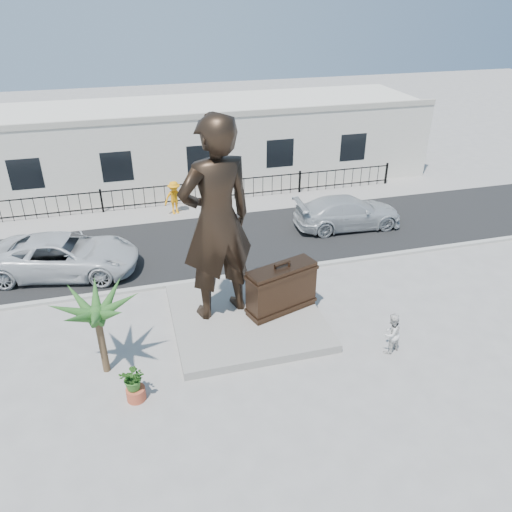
{
  "coord_description": "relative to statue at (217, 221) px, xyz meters",
  "views": [
    {
      "loc": [
        -3.97,
        -12.79,
        10.73
      ],
      "look_at": [
        0.0,
        2.0,
        2.3
      ],
      "focal_mm": 35.0,
      "sensor_mm": 36.0,
      "label": 1
    }
  ],
  "objects": [
    {
      "name": "ground",
      "position": [
        1.37,
        -1.91,
        -3.85
      ],
      "size": [
        100.0,
        100.0,
        0.0
      ],
      "primitive_type": "plane",
      "color": "#9E9991",
      "rests_on": "ground"
    },
    {
      "name": "street",
      "position": [
        1.37,
        6.09,
        -3.85
      ],
      "size": [
        40.0,
        7.0,
        0.01
      ],
      "primitive_type": "cube",
      "color": "black",
      "rests_on": "ground"
    },
    {
      "name": "curb",
      "position": [
        1.37,
        2.59,
        -3.79
      ],
      "size": [
        40.0,
        0.25,
        0.12
      ],
      "primitive_type": "cube",
      "color": "#A5A399",
      "rests_on": "ground"
    },
    {
      "name": "far_sidewalk",
      "position": [
        1.37,
        10.09,
        -3.84
      ],
      "size": [
        40.0,
        2.5,
        0.02
      ],
      "primitive_type": "cube",
      "color": "#9E9991",
      "rests_on": "ground"
    },
    {
      "name": "plinth",
      "position": [
        0.87,
        -0.41,
        -3.7
      ],
      "size": [
        5.2,
        5.2,
        0.3
      ],
      "primitive_type": "cube",
      "color": "gray",
      "rests_on": "ground"
    },
    {
      "name": "fence",
      "position": [
        1.37,
        10.89,
        -3.25
      ],
      "size": [
        22.0,
        0.1,
        1.2
      ],
      "primitive_type": "cube",
      "color": "black",
      "rests_on": "ground"
    },
    {
      "name": "building",
      "position": [
        1.37,
        15.09,
        -1.65
      ],
      "size": [
        28.0,
        7.0,
        4.4
      ],
      "primitive_type": "cube",
      "color": "silver",
      "rests_on": "ground"
    },
    {
      "name": "statue",
      "position": [
        0.0,
        0.0,
        0.0
      ],
      "size": [
        2.95,
        2.33,
        7.11
      ],
      "primitive_type": "imported",
      "rotation": [
        0.0,
        0.0,
        3.41
      ],
      "color": "black",
      "rests_on": "plinth"
    },
    {
      "name": "suitcase",
      "position": [
        2.14,
        -0.51,
        -2.67
      ],
      "size": [
        2.64,
        1.53,
        1.77
      ],
      "primitive_type": "cube",
      "rotation": [
        0.0,
        0.0,
        0.31
      ],
      "color": "#301F14",
      "rests_on": "plinth"
    },
    {
      "name": "tourist",
      "position": [
        4.99,
        -3.32,
        -3.12
      ],
      "size": [
        0.87,
        0.78,
        1.46
      ],
      "primitive_type": "imported",
      "rotation": [
        0.0,
        0.0,
        3.53
      ],
      "color": "silver",
      "rests_on": "ground"
    },
    {
      "name": "car_white",
      "position": [
        -5.56,
        4.78,
        -3.02
      ],
      "size": [
        6.4,
        3.96,
        1.65
      ],
      "primitive_type": "imported",
      "rotation": [
        0.0,
        0.0,
        1.35
      ],
      "color": "silver",
      "rests_on": "street"
    },
    {
      "name": "car_silver",
      "position": [
        7.62,
        5.91,
        -3.07
      ],
      "size": [
        5.39,
        2.38,
        1.54
      ],
      "primitive_type": "imported",
      "rotation": [
        0.0,
        0.0,
        1.53
      ],
      "color": "#B2B5B7",
      "rests_on": "street"
    },
    {
      "name": "worker",
      "position": [
        -0.44,
        9.72,
        -2.95
      ],
      "size": [
        1.27,
        0.91,
        1.77
      ],
      "primitive_type": "imported",
      "rotation": [
        0.0,
        0.0,
        0.24
      ],
      "color": "orange",
      "rests_on": "far_sidewalk"
    },
    {
      "name": "palm_tree",
      "position": [
        -4.02,
        -1.86,
        -3.85
      ],
      "size": [
        1.8,
        1.8,
        3.2
      ],
      "primitive_type": null,
      "color": "#26521D",
      "rests_on": "ground"
    },
    {
      "name": "planter",
      "position": [
        -3.19,
        -3.36,
        -3.65
      ],
      "size": [
        0.56,
        0.56,
        0.4
      ],
      "primitive_type": "cylinder",
      "color": "#B44A2F",
      "rests_on": "ground"
    },
    {
      "name": "shrub",
      "position": [
        -3.19,
        -3.36,
        -3.04
      ],
      "size": [
        0.93,
        0.87,
        0.83
      ],
      "primitive_type": "imported",
      "rotation": [
        0.0,
        0.0,
        -0.36
      ],
      "color": "#30621F",
      "rests_on": "planter"
    }
  ]
}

